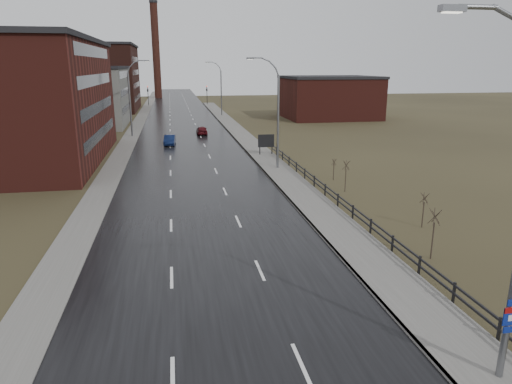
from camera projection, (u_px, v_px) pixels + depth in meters
name	position (u px, v px, depth m)	size (l,w,h in m)	color
road	(186.00, 137.00, 69.23)	(14.00, 300.00, 0.06)	black
sidewalk_right	(278.00, 170.00, 47.01)	(3.20, 180.00, 0.18)	#595651
curb_right	(263.00, 171.00, 46.75)	(0.16, 180.00, 0.18)	slate
sidewalk_left	(130.00, 139.00, 67.80)	(2.40, 260.00, 0.12)	#595651
warehouse_mid	(80.00, 96.00, 81.77)	(16.32, 20.40, 10.50)	slate
warehouse_far	(80.00, 78.00, 108.67)	(26.52, 24.48, 15.50)	#331611
building_right	(329.00, 97.00, 94.22)	(18.36, 16.32, 8.50)	#471914
smokestack	(156.00, 50.00, 149.36)	(2.70, 2.70, 30.70)	#331611
streetlight_right_mid	(275.00, 113.00, 46.40)	(3.36, 0.28, 11.35)	slate
streetlight_left	(132.00, 98.00, 68.23)	(3.36, 0.28, 11.35)	slate
streetlight_right_far	(220.00, 88.00, 97.59)	(3.36, 0.28, 11.35)	slate
guardrail	(357.00, 213.00, 31.32)	(0.10, 53.05, 1.10)	black
shrub_c	(433.00, 233.00, 25.28)	(0.69, 0.73, 2.93)	#382D23
shrub_d	(423.00, 209.00, 30.37)	(0.57, 0.60, 2.39)	#382D23
shrub_e	(346.00, 175.00, 39.06)	(0.64, 0.68, 2.73)	#382D23
shrub_f	(334.00, 169.00, 43.23)	(0.49, 0.51, 2.03)	#382D23
billboard	(266.00, 141.00, 54.73)	(1.97, 0.17, 2.59)	black
traffic_light_left	(148.00, 88.00, 123.49)	(0.58, 2.73, 5.30)	black
traffic_light_right	(207.00, 88.00, 126.27)	(0.58, 2.73, 5.30)	black
car_near	(170.00, 140.00, 62.25)	(1.41, 4.05, 1.34)	#0C183D
car_far	(202.00, 131.00, 71.60)	(1.62, 4.02, 1.37)	#470B11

